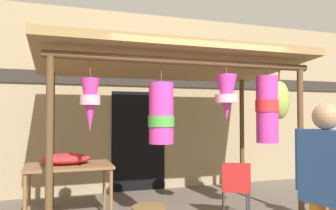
# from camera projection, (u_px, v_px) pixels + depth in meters

# --- Properties ---
(shop_facade) EXTENTS (11.02, 0.29, 3.62)m
(shop_facade) POSITION_uv_depth(u_px,v_px,m) (150.00, 102.00, 6.93)
(shop_facade) COLOR #9E8966
(shop_facade) RESTS_ON ground_plane
(market_stall_canopy) EXTENTS (4.11, 2.19, 2.53)m
(market_stall_canopy) POSITION_uv_depth(u_px,v_px,m) (181.00, 76.00, 5.13)
(market_stall_canopy) COLOR brown
(market_stall_canopy) RESTS_ON ground_plane
(display_table) EXTENTS (1.23, 0.81, 0.80)m
(display_table) POSITION_uv_depth(u_px,v_px,m) (69.00, 170.00, 4.85)
(display_table) COLOR brown
(display_table) RESTS_ON ground_plane
(flower_heap_on_table) EXTENTS (0.72, 0.50, 0.16)m
(flower_heap_on_table) POSITION_uv_depth(u_px,v_px,m) (67.00, 159.00, 4.89)
(flower_heap_on_table) COLOR red
(flower_heap_on_table) RESTS_ON display_table
(folding_chair) EXTENTS (0.54, 0.54, 0.84)m
(folding_chair) POSITION_uv_depth(u_px,v_px,m) (236.00, 185.00, 4.81)
(folding_chair) COLOR #AD1E1E
(folding_chair) RESTS_ON ground_plane
(vendor_in_orange) EXTENTS (0.30, 0.58, 1.63)m
(vendor_in_orange) POSITION_uv_depth(u_px,v_px,m) (327.00, 184.00, 2.71)
(vendor_in_orange) COLOR orange
(vendor_in_orange) RESTS_ON ground_plane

